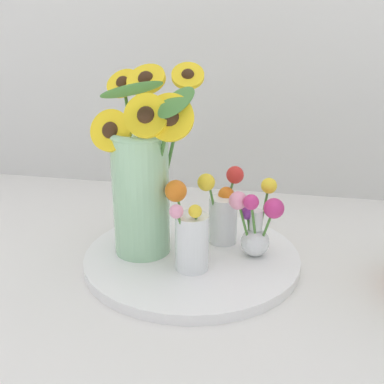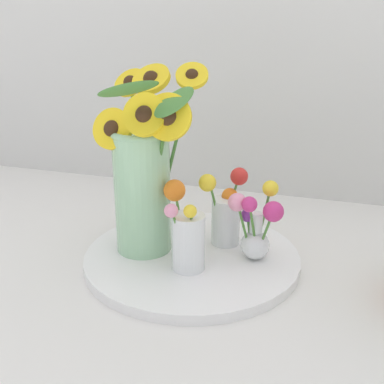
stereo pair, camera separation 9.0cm
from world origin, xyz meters
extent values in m
plane|color=silver|center=(0.00, 0.00, 0.00)|extent=(6.00, 6.00, 0.00)
cylinder|color=white|center=(-0.02, 0.06, 0.01)|extent=(0.45, 0.45, 0.02)
cylinder|color=#99CC9E|center=(-0.13, 0.05, 0.14)|extent=(0.12, 0.12, 0.25)
torus|color=#99CC9E|center=(-0.13, 0.05, 0.27)|extent=(0.12, 0.12, 0.01)
cylinder|color=#427533|center=(-0.16, 0.04, 0.17)|extent=(0.04, 0.05, 0.22)
cylinder|color=yellow|center=(-0.17, 0.02, 0.28)|extent=(0.09, 0.04, 0.09)
sphere|color=#382314|center=(-0.17, 0.02, 0.28)|extent=(0.03, 0.03, 0.03)
cylinder|color=#427533|center=(-0.11, 0.01, 0.20)|extent=(0.03, 0.04, 0.23)
cylinder|color=yellow|center=(-0.09, 0.00, 0.32)|extent=(0.09, 0.05, 0.09)
sphere|color=#382314|center=(-0.09, 0.00, 0.32)|extent=(0.03, 0.03, 0.03)
cylinder|color=#427533|center=(-0.12, 0.08, 0.22)|extent=(0.04, 0.09, 0.27)
cylinder|color=yellow|center=(-0.13, 0.12, 0.37)|extent=(0.09, 0.07, 0.07)
sphere|color=#382314|center=(-0.13, 0.12, 0.37)|extent=(0.03, 0.03, 0.03)
cylinder|color=#427533|center=(-0.07, 0.10, 0.23)|extent=(0.06, 0.08, 0.28)
cylinder|color=yellow|center=(-0.05, 0.13, 0.37)|extent=(0.07, 0.06, 0.06)
sphere|color=#382314|center=(-0.05, 0.13, 0.37)|extent=(0.03, 0.03, 0.03)
cylinder|color=#427533|center=(-0.09, 0.04, 0.19)|extent=(0.07, 0.06, 0.23)
cylinder|color=yellow|center=(-0.05, 0.01, 0.31)|extent=(0.11, 0.05, 0.11)
sphere|color=#382314|center=(-0.05, 0.01, 0.31)|extent=(0.04, 0.04, 0.04)
cylinder|color=#427533|center=(-0.16, 0.11, 0.21)|extent=(0.06, 0.07, 0.28)
cylinder|color=yellow|center=(-0.19, 0.14, 0.36)|extent=(0.08, 0.06, 0.07)
sphere|color=#382314|center=(-0.19, 0.14, 0.36)|extent=(0.03, 0.03, 0.03)
ellipsoid|color=#477F38|center=(-0.11, -0.04, 0.37)|extent=(0.11, 0.07, 0.05)
ellipsoid|color=#477F38|center=(-0.04, 0.01, 0.34)|extent=(0.08, 0.10, 0.06)
cylinder|color=white|center=(-0.01, -0.01, 0.08)|extent=(0.06, 0.06, 0.11)
cylinder|color=#4C8438|center=(-0.03, 0.01, 0.10)|extent=(0.04, 0.03, 0.12)
sphere|color=orange|center=(-0.05, 0.03, 0.17)|extent=(0.04, 0.04, 0.04)
cylinder|color=#4C8438|center=(-0.02, -0.03, 0.10)|extent=(0.03, 0.03, 0.10)
sphere|color=pink|center=(-0.03, -0.04, 0.15)|extent=(0.03, 0.03, 0.03)
cylinder|color=#4C8438|center=(0.00, -0.01, 0.10)|extent=(0.01, 0.03, 0.10)
sphere|color=yellow|center=(0.00, -0.02, 0.15)|extent=(0.03, 0.03, 0.03)
sphere|color=white|center=(0.11, 0.07, 0.05)|extent=(0.06, 0.06, 0.06)
cylinder|color=white|center=(0.11, 0.07, 0.10)|extent=(0.03, 0.03, 0.04)
cylinder|color=#4C8438|center=(0.08, 0.06, 0.09)|extent=(0.03, 0.01, 0.10)
sphere|color=pink|center=(0.07, 0.06, 0.14)|extent=(0.04, 0.04, 0.04)
cylinder|color=#4C8438|center=(0.10, 0.06, 0.09)|extent=(0.02, 0.03, 0.11)
sphere|color=#C6337A|center=(0.10, 0.04, 0.15)|extent=(0.03, 0.03, 0.03)
cylinder|color=#4C8438|center=(0.12, 0.09, 0.10)|extent=(0.02, 0.03, 0.12)
sphere|color=yellow|center=(0.13, 0.10, 0.17)|extent=(0.03, 0.03, 0.03)
cylinder|color=#4C8438|center=(0.09, 0.08, 0.08)|extent=(0.02, 0.01, 0.07)
sphere|color=purple|center=(0.09, 0.08, 0.11)|extent=(0.03, 0.03, 0.03)
cylinder|color=#4C8438|center=(0.13, 0.06, 0.09)|extent=(0.03, 0.01, 0.08)
sphere|color=#C6337A|center=(0.14, 0.06, 0.13)|extent=(0.04, 0.04, 0.04)
cylinder|color=white|center=(0.03, 0.13, 0.07)|extent=(0.06, 0.06, 0.10)
cylinder|color=#4C8438|center=(0.01, 0.10, 0.11)|extent=(0.02, 0.04, 0.11)
sphere|color=yellow|center=(0.00, 0.09, 0.17)|extent=(0.04, 0.04, 0.04)
cylinder|color=#4C8438|center=(0.04, 0.14, 0.11)|extent=(0.03, 0.04, 0.12)
sphere|color=red|center=(0.05, 0.16, 0.17)|extent=(0.04, 0.04, 0.04)
cylinder|color=#4C8438|center=(0.04, 0.14, 0.09)|extent=(0.01, 0.02, 0.08)
sphere|color=orange|center=(0.03, 0.14, 0.12)|extent=(0.04, 0.04, 0.04)
camera|label=1|loc=(0.15, -0.77, 0.46)|focal=42.00mm
camera|label=2|loc=(0.24, -0.74, 0.46)|focal=42.00mm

